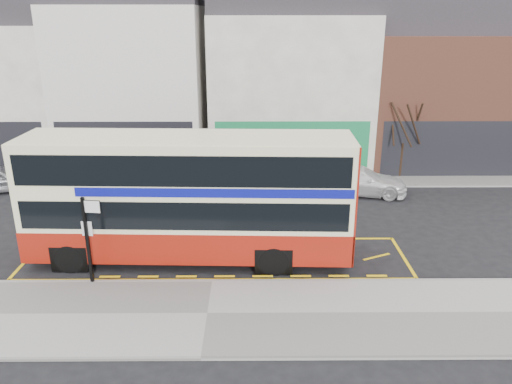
{
  "coord_description": "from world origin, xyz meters",
  "views": [
    {
      "loc": [
        1.37,
        -15.11,
        8.58
      ],
      "look_at": [
        1.49,
        2.0,
        2.45
      ],
      "focal_mm": 35.0,
      "sensor_mm": 36.0,
      "label": 1
    }
  ],
  "objects_px": {
    "bus_stop_post": "(88,232)",
    "street_tree_right": "(406,111)",
    "car_grey": "(262,173)",
    "car_white": "(358,180)",
    "double_decker_bus": "(190,196)"
  },
  "relations": [
    {
      "from": "bus_stop_post",
      "to": "street_tree_right",
      "type": "distance_m",
      "value": 17.75
    },
    {
      "from": "bus_stop_post",
      "to": "car_grey",
      "type": "height_order",
      "value": "bus_stop_post"
    },
    {
      "from": "car_white",
      "to": "car_grey",
      "type": "bearing_deg",
      "value": 90.12
    },
    {
      "from": "bus_stop_post",
      "to": "car_grey",
      "type": "bearing_deg",
      "value": 66.98
    },
    {
      "from": "car_grey",
      "to": "car_white",
      "type": "bearing_deg",
      "value": -120.09
    },
    {
      "from": "bus_stop_post",
      "to": "car_white",
      "type": "xyz_separation_m",
      "value": [
        10.61,
        9.04,
        -1.25
      ]
    },
    {
      "from": "bus_stop_post",
      "to": "street_tree_right",
      "type": "height_order",
      "value": "street_tree_right"
    },
    {
      "from": "double_decker_bus",
      "to": "bus_stop_post",
      "type": "distance_m",
      "value": 3.69
    },
    {
      "from": "bus_stop_post",
      "to": "double_decker_bus",
      "type": "bearing_deg",
      "value": 40.31
    },
    {
      "from": "double_decker_bus",
      "to": "car_white",
      "type": "relative_size",
      "value": 2.43
    },
    {
      "from": "double_decker_bus",
      "to": "car_grey",
      "type": "relative_size",
      "value": 2.5
    },
    {
      "from": "double_decker_bus",
      "to": "street_tree_right",
      "type": "bearing_deg",
      "value": 44.38
    },
    {
      "from": "street_tree_right",
      "to": "bus_stop_post",
      "type": "bearing_deg",
      "value": -139.4
    },
    {
      "from": "car_white",
      "to": "street_tree_right",
      "type": "distance_m",
      "value": 4.79
    },
    {
      "from": "car_white",
      "to": "street_tree_right",
      "type": "height_order",
      "value": "street_tree_right"
    }
  ]
}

